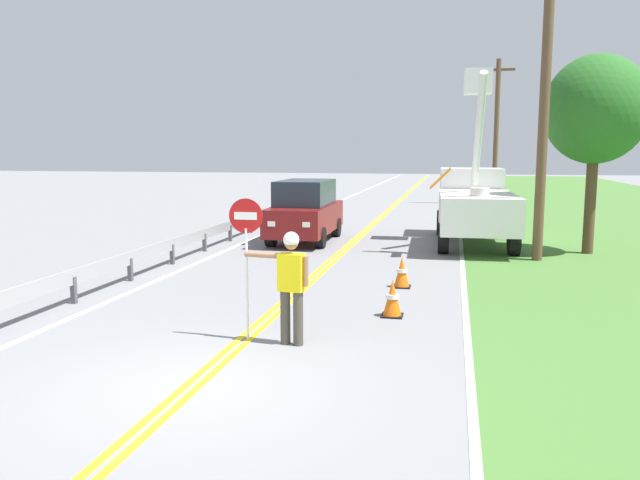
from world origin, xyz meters
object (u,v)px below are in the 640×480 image
utility_bucket_truck (474,201)px  roadside_tree_verge (596,110)px  traffic_cone_lead (392,299)px  traffic_cone_mid (402,273)px  stop_sign_paddle (246,237)px  utility_pole_near (544,104)px  flagger_worker (291,281)px  oncoming_suv_nearest (305,211)px  utility_pole_mid (496,130)px

utility_bucket_truck → roadside_tree_verge: size_ratio=1.17×
traffic_cone_lead → traffic_cone_mid: size_ratio=1.00×
stop_sign_paddle → roadside_tree_verge: bearing=55.4°
utility_pole_near → traffic_cone_lead: 8.76m
flagger_worker → oncoming_suv_nearest: 11.63m
stop_sign_paddle → traffic_cone_lead: 3.25m
stop_sign_paddle → roadside_tree_verge: 13.07m
utility_pole_near → traffic_cone_lead: bearing=-116.2°
traffic_cone_lead → utility_bucket_truck: bearing=80.3°
utility_pole_near → utility_pole_mid: utility_pole_near is taller
oncoming_suv_nearest → traffic_cone_lead: (3.89, -9.30, -0.72)m
utility_pole_near → stop_sign_paddle: bearing=-122.1°
utility_pole_near → oncoming_suv_nearest: bearing=162.5°
oncoming_suv_nearest → utility_pole_mid: utility_pole_mid is taller
utility_pole_mid → traffic_cone_lead: (-3.36, -26.21, -3.97)m
stop_sign_paddle → utility_pole_mid: utility_pole_mid is taller
utility_pole_near → utility_pole_mid: size_ratio=1.01×
stop_sign_paddle → traffic_cone_lead: bearing=42.1°
oncoming_suv_nearest → utility_pole_mid: 18.69m
oncoming_suv_nearest → traffic_cone_lead: bearing=-67.3°
flagger_worker → utility_bucket_truck: (3.16, 12.27, 0.38)m
oncoming_suv_nearest → traffic_cone_mid: oncoming_suv_nearest is taller
flagger_worker → stop_sign_paddle: size_ratio=0.78×
traffic_cone_mid → roadside_tree_verge: roadside_tree_verge is taller
stop_sign_paddle → utility_bucket_truck: utility_bucket_truck is taller
oncoming_suv_nearest → utility_pole_near: size_ratio=0.55×
traffic_cone_mid → oncoming_suv_nearest: bearing=119.9°
flagger_worker → utility_bucket_truck: 12.68m
utility_bucket_truck → utility_pole_mid: utility_pole_mid is taller
flagger_worker → stop_sign_paddle: 1.02m
oncoming_suv_nearest → utility_pole_near: bearing=-17.5°
utility_bucket_truck → traffic_cone_lead: size_ratio=9.83×
utility_pole_mid → roadside_tree_verge: size_ratio=1.40×
utility_bucket_truck → traffic_cone_lead: 10.41m
stop_sign_paddle → utility_bucket_truck: (3.92, 12.18, -0.28)m
roadside_tree_verge → flagger_worker: bearing=-121.5°
utility_bucket_truck → oncoming_suv_nearest: size_ratio=1.49×
stop_sign_paddle → oncoming_suv_nearest: 11.42m
traffic_cone_lead → roadside_tree_verge: 10.72m
oncoming_suv_nearest → utility_pole_near: 8.36m
utility_bucket_truck → traffic_cone_mid: (-1.78, -7.62, -1.09)m
traffic_cone_mid → utility_pole_mid: bearing=81.8°
traffic_cone_lead → stop_sign_paddle: bearing=-137.9°
utility_pole_near → roadside_tree_verge: utility_pole_near is taller
utility_pole_mid → traffic_cone_lead: utility_pole_mid is taller
roadside_tree_verge → utility_bucket_truck: bearing=154.1°
flagger_worker → stop_sign_paddle: (-0.76, 0.09, 0.66)m
stop_sign_paddle → traffic_cone_mid: (2.15, 4.56, -1.37)m
flagger_worker → utility_bucket_truck: size_ratio=0.27×
flagger_worker → traffic_cone_mid: size_ratio=2.61×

